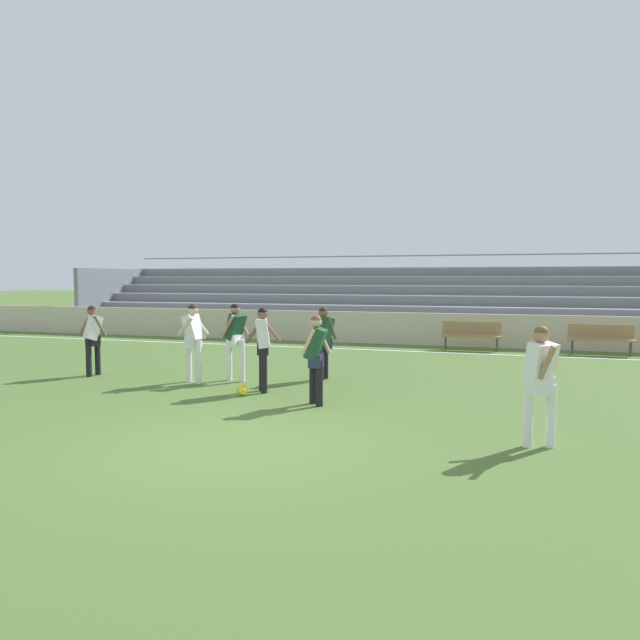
{
  "coord_description": "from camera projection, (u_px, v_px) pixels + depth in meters",
  "views": [
    {
      "loc": [
        3.5,
        -6.99,
        2.27
      ],
      "look_at": [
        -0.43,
        5.45,
        1.32
      ],
      "focal_mm": 32.73,
      "sensor_mm": 36.0,
      "label": 1
    }
  ],
  "objects": [
    {
      "name": "player_white_pressing_high",
      "position": [
        540.0,
        376.0,
        7.75
      ],
      "size": [
        0.49,
        0.64,
        1.63
      ],
      "color": "white",
      "rests_on": "ground"
    },
    {
      "name": "ground_plane",
      "position": [
        229.0,
        446.0,
        7.86
      ],
      "size": [
        160.0,
        160.0,
        0.0
      ],
      "primitive_type": "plane",
      "color": "#4C6B30"
    },
    {
      "name": "player_dark_wide_right",
      "position": [
        316.0,
        352.0,
        10.34
      ],
      "size": [
        0.47,
        0.45,
        1.61
      ],
      "color": "black",
      "rests_on": "ground"
    },
    {
      "name": "bleacher_stand",
      "position": [
        376.0,
        299.0,
        23.51
      ],
      "size": [
        25.12,
        5.28,
        3.27
      ],
      "color": "#B2B2B7",
      "rests_on": "ground"
    },
    {
      "name": "field_line_sideline",
      "position": [
        385.0,
        350.0,
        18.22
      ],
      "size": [
        44.0,
        0.12,
        0.01
      ],
      "primitive_type": "cube",
      "color": "white",
      "rests_on": "ground"
    },
    {
      "name": "bench_centre_sideline",
      "position": [
        601.0,
        337.0,
        17.09
      ],
      "size": [
        1.8,
        0.4,
        0.9
      ],
      "color": "#99754C",
      "rests_on": "ground"
    },
    {
      "name": "bench_near_bin",
      "position": [
        471.0,
        333.0,
        18.2
      ],
      "size": [
        1.8,
        0.4,
        0.9
      ],
      "color": "#99754C",
      "rests_on": "ground"
    },
    {
      "name": "sideline_wall",
      "position": [
        396.0,
        328.0,
        19.91
      ],
      "size": [
        48.0,
        0.16,
        1.09
      ],
      "primitive_type": "cube",
      "color": "beige",
      "rests_on": "ground"
    },
    {
      "name": "player_dark_overlapping",
      "position": [
        323.0,
        337.0,
        12.93
      ],
      "size": [
        0.6,
        0.51,
        1.62
      ],
      "color": "black",
      "rests_on": "ground"
    },
    {
      "name": "player_white_on_ball",
      "position": [
        93.0,
        334.0,
        13.45
      ],
      "size": [
        0.62,
        0.52,
        1.63
      ],
      "color": "black",
      "rests_on": "ground"
    },
    {
      "name": "soccer_ball",
      "position": [
        242.0,
        390.0,
        11.21
      ],
      "size": [
        0.22,
        0.22,
        0.22
      ],
      "primitive_type": "sphere",
      "color": "yellow",
      "rests_on": "ground"
    },
    {
      "name": "player_dark_wide_left",
      "position": [
        235.0,
        335.0,
        12.76
      ],
      "size": [
        0.5,
        0.55,
        1.71
      ],
      "color": "white",
      "rests_on": "ground"
    },
    {
      "name": "player_white_dropping_back",
      "position": [
        263.0,
        342.0,
        11.53
      ],
      "size": [
        0.63,
        0.49,
        1.68
      ],
      "color": "black",
      "rests_on": "ground"
    },
    {
      "name": "player_white_challenging",
      "position": [
        193.0,
        336.0,
        12.56
      ],
      "size": [
        0.58,
        0.49,
        1.7
      ],
      "color": "white",
      "rests_on": "ground"
    }
  ]
}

